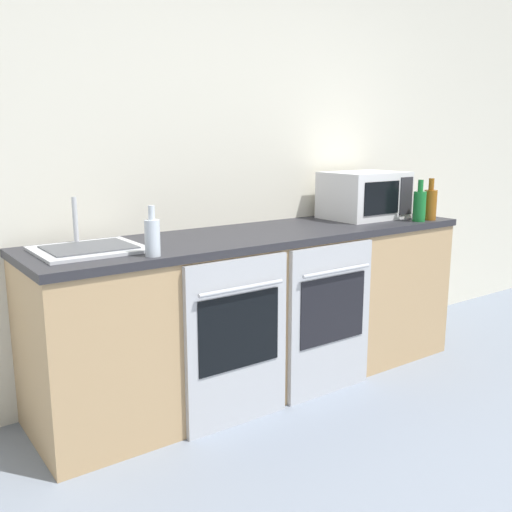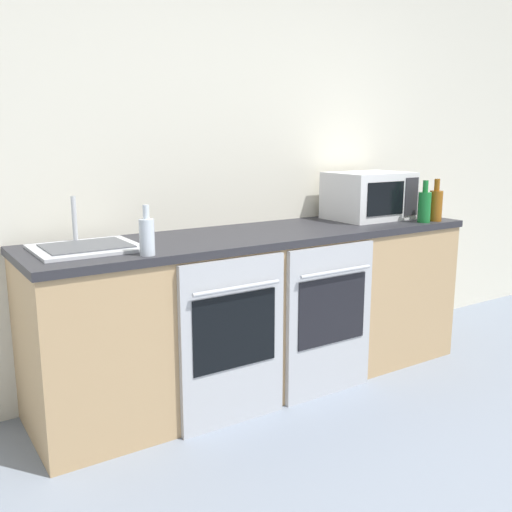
{
  "view_description": "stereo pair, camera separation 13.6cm",
  "coord_description": "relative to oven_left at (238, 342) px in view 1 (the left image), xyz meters",
  "views": [
    {
      "loc": [
        -1.86,
        -0.64,
        1.41
      ],
      "look_at": [
        -0.04,
        1.89,
        0.76
      ],
      "focal_mm": 40.0,
      "sensor_mm": 36.0,
      "label": 1
    },
    {
      "loc": [
        -1.75,
        -0.71,
        1.41
      ],
      "look_at": [
        -0.04,
        1.89,
        0.76
      ],
      "focal_mm": 40.0,
      "sensor_mm": 36.0,
      "label": 2
    }
  ],
  "objects": [
    {
      "name": "bottle_green",
      "position": [
        1.43,
        0.09,
        0.57
      ],
      "size": [
        0.08,
        0.08,
        0.26
      ],
      "color": "#19722D",
      "rests_on": "counter_back"
    },
    {
      "name": "oven_right",
      "position": [
        0.61,
        0.0,
        0.0
      ],
      "size": [
        0.58,
        0.06,
        0.85
      ],
      "color": "#B7BABF",
      "rests_on": "ground_plane"
    },
    {
      "name": "bottle_amber",
      "position": [
        1.53,
        0.09,
        0.57
      ],
      "size": [
        0.08,
        0.08,
        0.26
      ],
      "color": "#8C5114",
      "rests_on": "counter_back"
    },
    {
      "name": "counter_back",
      "position": [
        0.39,
        0.34,
        0.02
      ],
      "size": [
        2.61,
        0.67,
        0.9
      ],
      "color": "tan",
      "rests_on": "ground_plane"
    },
    {
      "name": "bottle_clear",
      "position": [
        -0.4,
        0.08,
        0.55
      ],
      "size": [
        0.07,
        0.07,
        0.23
      ],
      "color": "silver",
      "rests_on": "counter_back"
    },
    {
      "name": "oven_left",
      "position": [
        0.0,
        0.0,
        0.0
      ],
      "size": [
        0.58,
        0.06,
        0.85
      ],
      "color": "#B7BABF",
      "rests_on": "ground_plane"
    },
    {
      "name": "sink",
      "position": [
        -0.59,
        0.36,
        0.48
      ],
      "size": [
        0.48,
        0.42,
        0.24
      ],
      "color": "silver",
      "rests_on": "counter_back"
    },
    {
      "name": "wall_back",
      "position": [
        0.39,
        0.69,
        0.87
      ],
      "size": [
        10.0,
        0.06,
        2.6
      ],
      "color": "silver",
      "rests_on": "ground_plane"
    },
    {
      "name": "microwave",
      "position": [
        1.25,
        0.39,
        0.61
      ],
      "size": [
        0.5,
        0.39,
        0.3
      ],
      "color": "silver",
      "rests_on": "counter_back"
    }
  ]
}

